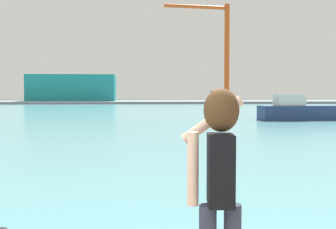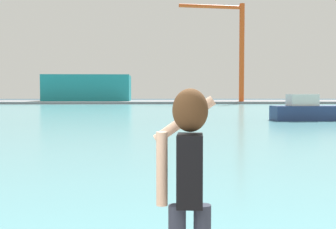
{
  "view_description": "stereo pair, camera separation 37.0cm",
  "coord_description": "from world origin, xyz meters",
  "px_view_note": "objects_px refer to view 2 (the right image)",
  "views": [
    {
      "loc": [
        0.4,
        -2.61,
        2.21
      ],
      "look_at": [
        1.24,
        7.4,
        1.72
      ],
      "focal_mm": 47.4,
      "sensor_mm": 36.0,
      "label": 1
    },
    {
      "loc": [
        0.77,
        -2.63,
        2.21
      ],
      "look_at": [
        1.24,
        7.4,
        1.72
      ],
      "focal_mm": 47.4,
      "sensor_mm": 36.0,
      "label": 2
    }
  ],
  "objects_px": {
    "person_photographer": "(189,174)",
    "warehouse_left": "(89,88)",
    "port_crane": "(234,42)",
    "boat_moored": "(310,111)"
  },
  "relations": [
    {
      "from": "person_photographer",
      "to": "warehouse_left",
      "type": "bearing_deg",
      "value": 14.33
    },
    {
      "from": "warehouse_left",
      "to": "port_crane",
      "type": "relative_size",
      "value": 0.93
    },
    {
      "from": "boat_moored",
      "to": "port_crane",
      "type": "distance_m",
      "value": 53.49
    },
    {
      "from": "boat_moored",
      "to": "warehouse_left",
      "type": "distance_m",
      "value": 67.05
    },
    {
      "from": "warehouse_left",
      "to": "port_crane",
      "type": "bearing_deg",
      "value": -18.42
    },
    {
      "from": "boat_moored",
      "to": "port_crane",
      "type": "relative_size",
      "value": 0.33
    },
    {
      "from": "person_photographer",
      "to": "boat_moored",
      "type": "relative_size",
      "value": 0.28
    },
    {
      "from": "boat_moored",
      "to": "port_crane",
      "type": "xyz_separation_m",
      "value": [
        4.2,
        52.09,
        11.41
      ]
    },
    {
      "from": "person_photographer",
      "to": "boat_moored",
      "type": "height_order",
      "value": "person_photographer"
    },
    {
      "from": "person_photographer",
      "to": "boat_moored",
      "type": "xyz_separation_m",
      "value": [
        12.51,
        30.92,
        -0.79
      ]
    }
  ]
}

